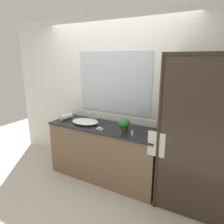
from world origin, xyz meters
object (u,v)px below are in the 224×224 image
(sink_basin, at_px, (85,122))
(rolled_towel_near_edge, at_px, (66,117))
(potted_plant, at_px, (124,124))
(amenity_bottle_shampoo, at_px, (121,132))
(soap_dish, at_px, (100,128))
(faucet, at_px, (92,118))
(amenity_bottle_conditioner, at_px, (132,132))

(sink_basin, relative_size, rolled_towel_near_edge, 2.06)
(potted_plant, bearing_deg, amenity_bottle_shampoo, -82.12)
(soap_dish, relative_size, rolled_towel_near_edge, 0.45)
(potted_plant, bearing_deg, soap_dish, -163.37)
(soap_dish, distance_m, amenity_bottle_shampoo, 0.38)
(sink_basin, bearing_deg, rolled_towel_near_edge, 177.16)
(soap_dish, bearing_deg, faucet, 138.88)
(potted_plant, xyz_separation_m, rolled_towel_near_edge, (-1.14, 0.04, -0.06))
(rolled_towel_near_edge, bearing_deg, faucet, 21.54)
(sink_basin, bearing_deg, amenity_bottle_conditioner, -7.96)
(potted_plant, bearing_deg, sink_basin, 178.73)
(amenity_bottle_conditioner, bearing_deg, faucet, 160.59)
(faucet, height_order, amenity_bottle_conditioner, faucet)
(amenity_bottle_conditioner, relative_size, amenity_bottle_shampoo, 1.22)
(potted_plant, bearing_deg, rolled_towel_near_edge, 178.14)
(sink_basin, xyz_separation_m, soap_dish, (0.36, -0.12, -0.02))
(faucet, height_order, amenity_bottle_shampoo, faucet)
(amenity_bottle_shampoo, relative_size, rolled_towel_near_edge, 0.38)
(faucet, bearing_deg, potted_plant, -16.00)
(faucet, distance_m, amenity_bottle_shampoo, 0.82)
(rolled_towel_near_edge, bearing_deg, amenity_bottle_shampoo, -9.75)
(sink_basin, xyz_separation_m, rolled_towel_near_edge, (-0.42, 0.02, 0.02))
(soap_dish, relative_size, amenity_bottle_shampoo, 1.19)
(soap_dish, height_order, rolled_towel_near_edge, rolled_towel_near_edge)
(potted_plant, bearing_deg, faucet, 164.00)
(amenity_bottle_shampoo, bearing_deg, faucet, 153.48)
(amenity_bottle_conditioner, relative_size, rolled_towel_near_edge, 0.46)
(sink_basin, relative_size, soap_dish, 4.59)
(sink_basin, relative_size, potted_plant, 2.45)
(soap_dish, bearing_deg, sink_basin, 161.04)
(amenity_bottle_conditioner, height_order, amenity_bottle_shampoo, amenity_bottle_conditioner)
(faucet, xyz_separation_m, soap_dish, (0.36, -0.31, -0.04))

